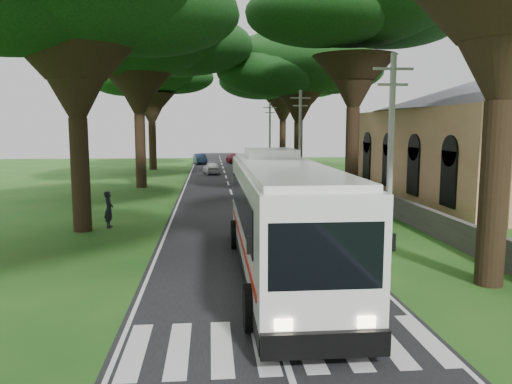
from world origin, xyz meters
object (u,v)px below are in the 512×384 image
at_px(pole_mid, 300,139).
at_px(distant_car_c, 234,158).
at_px(coach_bus, 282,216).
at_px(pole_near, 391,152).
at_px(pole_far, 270,135).
at_px(pedestrian, 109,209).
at_px(church, 480,130).
at_px(distant_car_b, 200,159).
at_px(distant_car_a, 212,168).

height_order(pole_mid, distant_car_c, pole_mid).
bearing_deg(coach_bus, pole_near, 28.46).
height_order(pole_far, coach_bus, pole_far).
height_order(distant_car_c, pedestrian, pedestrian).
distance_m(church, distant_car_c, 39.92).
relative_size(pole_far, pedestrian, 4.24).
bearing_deg(distant_car_c, pole_near, 88.15).
height_order(church, distant_car_b, church).
bearing_deg(distant_car_a, distant_car_c, -109.43).
bearing_deg(coach_bus, pole_far, 83.98).
xyz_separation_m(church, pole_far, (-12.36, 24.45, -0.73)).
height_order(pole_near, pole_mid, same).
bearing_deg(distant_car_c, pedestrian, 73.23).
xyz_separation_m(pole_near, pole_mid, (0.00, 20.00, 0.00)).
xyz_separation_m(church, distant_car_c, (-16.01, 36.33, -4.18)).
height_order(pole_mid, coach_bus, pole_mid).
distance_m(coach_bus, distant_car_b, 52.92).
distance_m(pole_far, coach_bus, 42.82).
height_order(coach_bus, pedestrian, coach_bus).
distance_m(pole_mid, pole_far, 20.00).
relative_size(pole_near, coach_bus, 0.60).
xyz_separation_m(pole_near, pedestrian, (-12.34, 6.71, -3.24)).
bearing_deg(coach_bus, distant_car_a, 93.69).
bearing_deg(pole_mid, coach_bus, -101.79).
bearing_deg(pedestrian, pole_far, -20.48).
relative_size(distant_car_a, distant_car_c, 0.80).
xyz_separation_m(church, distant_car_a, (-19.32, 19.83, -4.22)).
xyz_separation_m(pole_far, distant_car_a, (-6.95, -4.62, -3.49)).
distance_m(pole_far, distant_car_a, 9.05).
relative_size(pole_far, distant_car_c, 1.65).
relative_size(pole_mid, pole_far, 1.00).
bearing_deg(pedestrian, distant_car_a, -10.78).
relative_size(pole_mid, distant_car_b, 1.87).
bearing_deg(distant_car_c, church, 107.91).
xyz_separation_m(pole_near, pole_far, (0.00, 40.00, 0.00)).
bearing_deg(pole_mid, church, -19.81).
height_order(church, pole_far, church).
bearing_deg(church, pole_near, -128.50).
bearing_deg(coach_bus, distant_car_b, 94.41).
height_order(pole_mid, distant_car_a, pole_mid).
bearing_deg(pole_far, pole_mid, -90.00).
relative_size(distant_car_b, pedestrian, 2.26).
bearing_deg(pole_mid, distant_car_b, 105.69).
height_order(distant_car_a, distant_car_b, distant_car_b).
distance_m(pole_far, pedestrian, 35.65).
relative_size(distant_car_a, distant_car_b, 0.91).
bearing_deg(church, pedestrian, -160.33).
relative_size(church, coach_bus, 1.79).
bearing_deg(pole_near, pedestrian, 151.45).
bearing_deg(pole_near, distant_car_b, 99.60).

